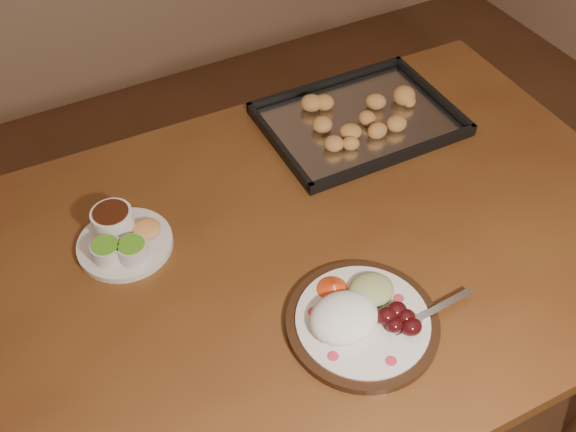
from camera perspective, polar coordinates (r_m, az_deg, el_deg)
dining_table at (r=1.27m, az=-0.70°, el=-6.18°), size 1.52×0.94×0.75m
dinner_plate at (r=1.09m, az=6.36°, el=-8.92°), size 0.33×0.26×0.06m
condiment_saucer at (r=1.23m, az=-14.58°, el=-1.86°), size 0.18×0.18×0.06m
baking_tray at (r=1.47m, az=6.31°, el=8.57°), size 0.42×0.31×0.04m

